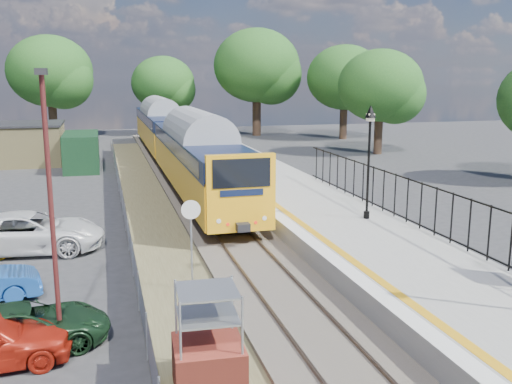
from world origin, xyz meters
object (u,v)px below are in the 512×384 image
object	(u,v)px
brick_plinth	(208,343)
speed_sign	(191,230)
carpark_lamp	(50,195)
car_white	(29,232)
train	(174,137)
victorian_lamp_north	(370,135)
car_green	(25,327)

from	to	relation	value
brick_plinth	speed_sign	world-z (taller)	speed_sign
speed_sign	carpark_lamp	distance (m)	5.11
brick_plinth	car_white	distance (m)	12.53
train	brick_plinth	distance (m)	30.24
victorian_lamp_north	carpark_lamp	size ratio (longest dim) A/B	0.68
brick_plinth	car_green	xyz separation A→B (m)	(-4.00, 3.11, -0.56)
train	speed_sign	size ratio (longest dim) A/B	13.91
brick_plinth	car_white	size ratio (longest dim) A/B	0.43
brick_plinth	carpark_lamp	size ratio (longest dim) A/B	0.35
train	car_green	xyz separation A→B (m)	(-7.06, -26.96, -1.77)
car_white	brick_plinth	bearing A→B (deg)	-151.56
victorian_lamp_north	brick_plinth	bearing A→B (deg)	-130.59
brick_plinth	carpark_lamp	world-z (taller)	carpark_lamp
brick_plinth	car_green	distance (m)	5.10
carpark_lamp	car_white	xyz separation A→B (m)	(-1.64, 8.71, -3.12)
carpark_lamp	car_white	size ratio (longest dim) A/B	1.23
victorian_lamp_north	car_green	xyz separation A→B (m)	(-12.36, -6.65, -3.73)
victorian_lamp_north	speed_sign	size ratio (longest dim) A/B	1.57
brick_plinth	car_green	size ratio (longest dim) A/B	0.57
car_green	carpark_lamp	bearing A→B (deg)	-114.35
car_green	train	bearing A→B (deg)	-22.30
car_green	speed_sign	bearing A→B (deg)	-66.86
train	car_white	size ratio (longest dim) A/B	7.41
victorian_lamp_north	train	xyz separation A→B (m)	(-5.30, 20.31, -1.96)
brick_plinth	car_white	xyz separation A→B (m)	(-4.80, 11.57, -0.36)
car_green	victorian_lamp_north	bearing A→B (deg)	-69.36
train	car_white	distance (m)	20.16
train	car_green	world-z (taller)	train
brick_plinth	carpark_lamp	xyz separation A→B (m)	(-3.17, 2.85, 2.76)
brick_plinth	train	bearing A→B (deg)	84.20
car_white	car_green	bearing A→B (deg)	-168.71
brick_plinth	car_green	world-z (taller)	brick_plinth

